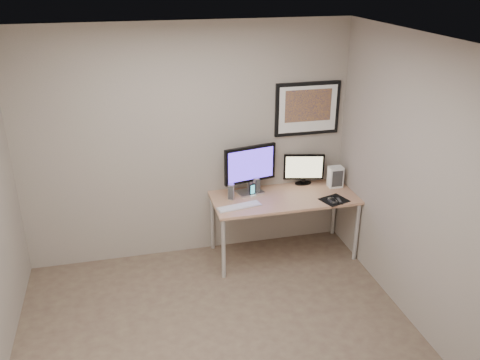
{
  "coord_description": "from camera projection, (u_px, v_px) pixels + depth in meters",
  "views": [
    {
      "loc": [
        -0.69,
        -3.48,
        3.12
      ],
      "look_at": [
        0.43,
        1.1,
        1.09
      ],
      "focal_mm": 38.0,
      "sensor_mm": 36.0,
      "label": 1
    }
  ],
  "objects": [
    {
      "name": "monitor_large",
      "position": [
        250.0,
        168.0,
        5.59
      ],
      "size": [
        0.6,
        0.25,
        0.55
      ],
      "rotation": [
        0.0,
        0.0,
        0.21
      ],
      "color": "#B9B9BE",
      "rests_on": "desk"
    },
    {
      "name": "desk",
      "position": [
        284.0,
        202.0,
        5.65
      ],
      "size": [
        1.6,
        0.7,
        0.73
      ],
      "color": "#A56F50",
      "rests_on": "floor"
    },
    {
      "name": "keyboard",
      "position": [
        239.0,
        206.0,
        5.38
      ],
      "size": [
        0.49,
        0.21,
        0.02
      ],
      "primitive_type": "cube",
      "rotation": [
        0.0,
        0.0,
        0.18
      ],
      "color": "silver",
      "rests_on": "desk"
    },
    {
      "name": "framed_art",
      "position": [
        308.0,
        109.0,
        5.65
      ],
      "size": [
        0.75,
        0.04,
        0.6
      ],
      "color": "black",
      "rests_on": "room"
    },
    {
      "name": "remote",
      "position": [
        339.0,
        201.0,
        5.51
      ],
      "size": [
        0.06,
        0.16,
        0.02
      ],
      "primitive_type": "cube",
      "rotation": [
        0.0,
        0.0,
        -0.13
      ],
      "color": "black",
      "rests_on": "desk"
    },
    {
      "name": "speaker_right",
      "position": [
        256.0,
        185.0,
        5.68
      ],
      "size": [
        0.09,
        0.09,
        0.19
      ],
      "primitive_type": "cylinder",
      "rotation": [
        0.0,
        0.0,
        0.28
      ],
      "color": "#B9B9BE",
      "rests_on": "desk"
    },
    {
      "name": "phone_dock",
      "position": [
        252.0,
        190.0,
        5.61
      ],
      "size": [
        0.09,
        0.09,
        0.15
      ],
      "primitive_type": "cube",
      "rotation": [
        0.0,
        0.0,
        0.34
      ],
      "color": "black",
      "rests_on": "desk"
    },
    {
      "name": "room",
      "position": [
        208.0,
        154.0,
        4.24
      ],
      "size": [
        3.6,
        3.6,
        3.6
      ],
      "color": "white",
      "rests_on": "ground"
    },
    {
      "name": "speaker_left",
      "position": [
        231.0,
        192.0,
        5.53
      ],
      "size": [
        0.09,
        0.09,
        0.18
      ],
      "primitive_type": "cylinder",
      "rotation": [
        0.0,
        0.0,
        -0.35
      ],
      "color": "#B9B9BE",
      "rests_on": "desk"
    },
    {
      "name": "floor",
      "position": [
        222.0,
        345.0,
        4.49
      ],
      "size": [
        3.6,
        3.6,
        0.0
      ],
      "primitive_type": "plane",
      "color": "brown",
      "rests_on": "ground"
    },
    {
      "name": "mouse",
      "position": [
        333.0,
        200.0,
        5.5
      ],
      "size": [
        0.07,
        0.11,
        0.04
      ],
      "primitive_type": "ellipsoid",
      "rotation": [
        0.0,
        0.0,
        0.05
      ],
      "color": "black",
      "rests_on": "mousepad"
    },
    {
      "name": "fan_unit",
      "position": [
        335.0,
        177.0,
        5.83
      ],
      "size": [
        0.16,
        0.12,
        0.24
      ],
      "primitive_type": "cube",
      "rotation": [
        0.0,
        0.0,
        -0.01
      ],
      "color": "silver",
      "rests_on": "desk"
    },
    {
      "name": "mousepad",
      "position": [
        334.0,
        200.0,
        5.54
      ],
      "size": [
        0.33,
        0.31,
        0.0
      ],
      "primitive_type": "cube",
      "rotation": [
        0.0,
        0.0,
        0.31
      ],
      "color": "black",
      "rests_on": "desk"
    },
    {
      "name": "monitor_tv",
      "position": [
        304.0,
        168.0,
        5.87
      ],
      "size": [
        0.46,
        0.15,
        0.37
      ],
      "rotation": [
        0.0,
        0.0,
        -0.23
      ],
      "color": "black",
      "rests_on": "desk"
    }
  ]
}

